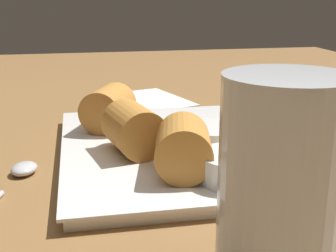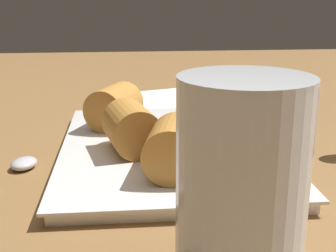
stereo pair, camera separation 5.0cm
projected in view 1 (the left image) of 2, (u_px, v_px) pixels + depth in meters
table_surface at (147, 155)px, 56.82cm from camera, size 180.00×140.00×2.00cm
serving_plate at (168, 150)px, 53.47cm from camera, size 32.59×23.88×1.50cm
roll_front_left at (132, 128)px, 50.06cm from camera, size 8.10×6.60×5.27cm
roll_front_right at (110, 107)px, 58.94cm from camera, size 8.33×7.60×5.27cm
roll_back_left at (183, 146)px, 44.38cm from camera, size 8.09×6.56×5.27cm
dipping_bowl_near at (212, 136)px, 51.46cm from camera, size 7.24×7.24×2.54cm
dipping_bowl_far at (238, 166)px, 42.78cm from camera, size 7.24×7.24×2.54cm
spoon at (14, 179)px, 46.00cm from camera, size 18.32×6.90×1.16cm
napkin at (144, 102)px, 78.22cm from camera, size 18.31×16.86×0.60cm
drinking_glass at (282, 190)px, 27.78cm from camera, size 7.66×7.66×13.93cm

